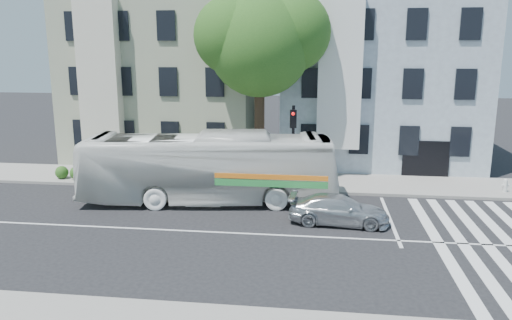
% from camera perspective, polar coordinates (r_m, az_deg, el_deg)
% --- Properties ---
extents(ground, '(120.00, 120.00, 0.00)m').
position_cam_1_polar(ground, '(20.48, -2.48, -8.35)').
color(ground, black).
rests_on(ground, ground).
extents(sidewalk_far, '(80.00, 4.00, 0.15)m').
position_cam_1_polar(sidewalk_far, '(27.99, 0.27, -2.37)').
color(sidewalk_far, gray).
rests_on(sidewalk_far, ground).
extents(building_left, '(12.00, 10.00, 11.00)m').
position_cam_1_polar(building_left, '(35.41, -9.78, 9.52)').
color(building_left, '#969D84').
rests_on(building_left, ground).
extents(building_right, '(12.00, 10.00, 11.00)m').
position_cam_1_polar(building_right, '(34.09, 13.68, 9.23)').
color(building_right, '#8E9BA9').
rests_on(building_right, ground).
extents(street_tree, '(7.30, 5.90, 11.10)m').
position_cam_1_polar(street_tree, '(27.76, 0.60, 13.69)').
color(street_tree, '#2D2116').
rests_on(street_tree, ground).
extents(bus, '(4.31, 12.52, 3.42)m').
position_cam_1_polar(bus, '(24.11, -5.44, -0.90)').
color(bus, white).
rests_on(bus, ground).
extents(sedan, '(2.00, 4.34, 1.23)m').
position_cam_1_polar(sedan, '(21.63, 9.44, -5.63)').
color(sedan, silver).
rests_on(sedan, ground).
extents(hedge, '(8.54, 1.81, 0.70)m').
position_cam_1_polar(hedge, '(28.37, -13.74, -1.65)').
color(hedge, '#2C601F').
rests_on(hedge, sidewalk_far).
extents(traffic_signal, '(0.46, 0.54, 4.52)m').
position_cam_1_polar(traffic_signal, '(25.43, 4.25, 2.63)').
color(traffic_signal, black).
rests_on(traffic_signal, ground).
extents(fire_hydrant, '(0.40, 0.24, 0.70)m').
position_cam_1_polar(fire_hydrant, '(28.46, 26.59, -2.59)').
color(fire_hydrant, silver).
rests_on(fire_hydrant, sidewalk_far).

